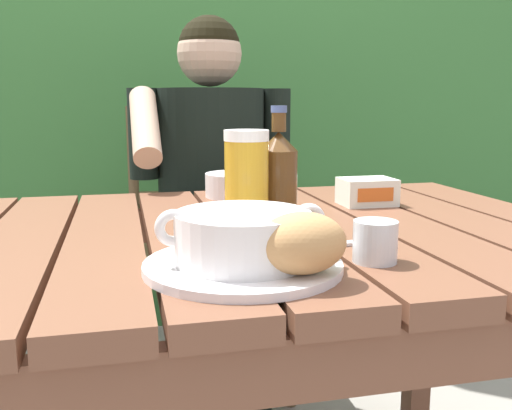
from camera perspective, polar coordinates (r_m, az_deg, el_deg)
name	(u,v)px	position (r m, az deg, el deg)	size (l,w,h in m)	color
dining_table	(258,275)	(1.07, 0.21, -7.08)	(1.22, 0.87, 0.72)	brown
hedge_backdrop	(153,16)	(2.71, -10.29, 18.13)	(3.17, 0.98, 2.93)	#376F34
chair_near_diner	(205,245)	(1.94, -5.14, -4.04)	(0.49, 0.47, 0.93)	brown
person_eating	(212,184)	(1.70, -4.39, 2.12)	(0.48, 0.47, 1.19)	black
serving_plate	(243,266)	(0.78, -1.32, -6.09)	(0.27, 0.27, 0.01)	white
soup_bowl	(243,236)	(0.77, -1.34, -3.08)	(0.23, 0.18, 0.08)	white
bread_roll	(302,243)	(0.71, 4.60, -3.83)	(0.12, 0.09, 0.08)	tan
beer_glass	(247,183)	(0.96, -0.95, 2.20)	(0.08, 0.08, 0.18)	gold
beer_bottle	(278,179)	(1.00, 2.26, 2.65)	(0.07, 0.07, 0.22)	#543416
water_glass_small	(375,241)	(0.83, 11.86, -3.60)	(0.06, 0.06, 0.06)	silver
butter_tub	(367,192)	(1.27, 11.07, 1.32)	(0.12, 0.09, 0.06)	white
table_knife	(313,246)	(0.89, 5.76, -4.14)	(0.16, 0.04, 0.01)	silver
diner_bowl	(236,185)	(1.36, -2.04, 2.03)	(0.15, 0.15, 0.06)	white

